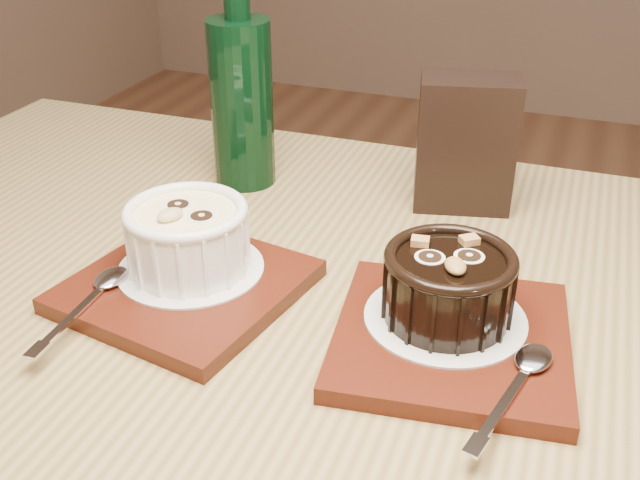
% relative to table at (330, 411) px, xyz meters
% --- Properties ---
extents(table, '(1.21, 0.81, 0.75)m').
position_rel_table_xyz_m(table, '(0.00, 0.00, 0.00)').
color(table, olive).
rests_on(table, ground).
extents(tray_left, '(0.21, 0.21, 0.01)m').
position_rel_table_xyz_m(tray_left, '(-0.14, 0.00, 0.10)').
color(tray_left, '#4C180C').
rests_on(tray_left, table).
extents(doily_left, '(0.13, 0.13, 0.00)m').
position_rel_table_xyz_m(doily_left, '(-0.14, 0.02, 0.11)').
color(doily_left, white).
rests_on(doily_left, tray_left).
extents(ramekin_white, '(0.11, 0.11, 0.06)m').
position_rel_table_xyz_m(ramekin_white, '(-0.14, 0.02, 0.14)').
color(ramekin_white, white).
rests_on(ramekin_white, doily_left).
extents(spoon_left, '(0.03, 0.14, 0.01)m').
position_rel_table_xyz_m(spoon_left, '(-0.19, -0.06, 0.11)').
color(spoon_left, white).
rests_on(spoon_left, tray_left).
extents(tray_right, '(0.20, 0.20, 0.01)m').
position_rel_table_xyz_m(tray_right, '(0.10, 0.01, 0.10)').
color(tray_right, '#4C180C').
rests_on(tray_right, table).
extents(doily_right, '(0.13, 0.13, 0.00)m').
position_rel_table_xyz_m(doily_right, '(0.09, 0.02, 0.11)').
color(doily_right, white).
rests_on(doily_right, tray_right).
extents(ramekin_dark, '(0.10, 0.10, 0.06)m').
position_rel_table_xyz_m(ramekin_dark, '(0.09, 0.02, 0.14)').
color(ramekin_dark, black).
rests_on(ramekin_dark, doily_right).
extents(spoon_right, '(0.06, 0.14, 0.01)m').
position_rel_table_xyz_m(spoon_right, '(0.15, -0.04, 0.11)').
color(spoon_right, white).
rests_on(spoon_right, tray_right).
extents(condiment_stand, '(0.11, 0.08, 0.14)m').
position_rel_table_xyz_m(condiment_stand, '(0.05, 0.26, 0.16)').
color(condiment_stand, black).
rests_on(condiment_stand, table).
extents(green_bottle, '(0.07, 0.07, 0.26)m').
position_rel_table_xyz_m(green_bottle, '(-0.19, 0.24, 0.19)').
color(green_bottle, black).
rests_on(green_bottle, table).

